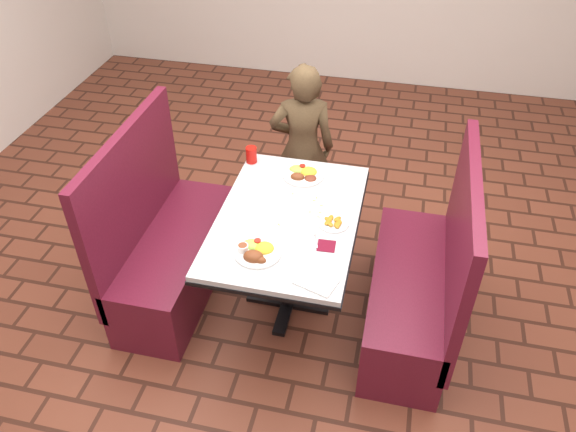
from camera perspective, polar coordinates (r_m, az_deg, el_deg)
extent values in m
plane|color=brown|center=(3.76, 0.00, -8.93)|extent=(7.00, 7.00, 0.00)
cube|color=silver|center=(3.26, 0.00, -0.24)|extent=(0.80, 1.20, 0.03)
cube|color=black|center=(3.27, 0.00, -0.61)|extent=(0.81, 1.21, 0.02)
cylinder|color=black|center=(3.50, 0.00, -5.00)|extent=(0.10, 0.10, 0.69)
cube|color=black|center=(3.75, 0.00, -8.77)|extent=(0.55, 0.08, 0.03)
cube|color=black|center=(3.75, 0.00, -8.77)|extent=(0.08, 0.55, 0.03)
cube|color=maroon|center=(3.79, -11.16, -4.60)|extent=(0.45, 1.20, 0.45)
cube|color=maroon|center=(3.57, -15.35, 1.55)|extent=(0.06, 1.20, 0.95)
cube|color=maroon|center=(3.56, 11.98, -8.30)|extent=(0.45, 1.20, 0.45)
cube|color=maroon|center=(3.25, 16.92, -3.08)|extent=(0.06, 1.20, 0.95)
imported|color=brown|center=(4.05, 1.44, 6.86)|extent=(0.52, 0.40, 1.28)
cylinder|color=white|center=(3.00, -3.08, -3.73)|extent=(0.25, 0.25, 0.02)
ellipsoid|color=yellow|center=(3.00, -2.42, -2.97)|extent=(0.10, 0.10, 0.05)
ellipsoid|color=#9DC74F|center=(3.03, -3.72, -2.68)|extent=(0.10, 0.08, 0.03)
cylinder|color=red|center=(3.03, -3.11, -2.50)|extent=(0.04, 0.04, 0.01)
ellipsoid|color=brown|center=(2.94, -3.55, -3.81)|extent=(0.11, 0.08, 0.06)
ellipsoid|color=brown|center=(2.93, -2.82, -4.29)|extent=(0.06, 0.05, 0.04)
cylinder|color=white|center=(3.00, -4.62, -3.25)|extent=(0.06, 0.06, 0.04)
cylinder|color=maroon|center=(2.98, -4.64, -2.99)|extent=(0.05, 0.05, 0.00)
cylinder|color=white|center=(3.56, 1.56, 4.15)|extent=(0.26, 0.26, 0.02)
ellipsoid|color=yellow|center=(3.57, 2.14, 4.81)|extent=(0.11, 0.11, 0.05)
ellipsoid|color=#9DC74F|center=(3.60, 0.97, 5.00)|extent=(0.11, 0.09, 0.03)
cylinder|color=red|center=(3.61, 1.49, 5.14)|extent=(0.04, 0.04, 0.01)
ellipsoid|color=brown|center=(3.52, 2.30, 4.02)|extent=(0.08, 0.08, 0.03)
ellipsoid|color=brown|center=(3.51, 0.97, 4.27)|extent=(0.09, 0.07, 0.05)
cylinder|color=white|center=(3.20, 4.63, -0.74)|extent=(0.17, 0.17, 0.01)
cube|color=maroon|center=(3.05, 3.92, -3.05)|extent=(0.10, 0.10, 0.00)
cube|color=silver|center=(3.08, 2.86, -2.52)|extent=(0.04, 0.12, 0.00)
cylinder|color=red|center=(3.68, -3.74, 6.23)|extent=(0.07, 0.07, 0.11)
cube|color=white|center=(2.85, 2.92, -6.60)|extent=(0.24, 0.21, 0.01)
cube|color=#BCBDC1|center=(2.97, -3.68, -4.21)|extent=(0.07, 0.15, 0.00)
cube|color=silver|center=(3.00, -2.87, -3.72)|extent=(0.09, 0.13, 0.00)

